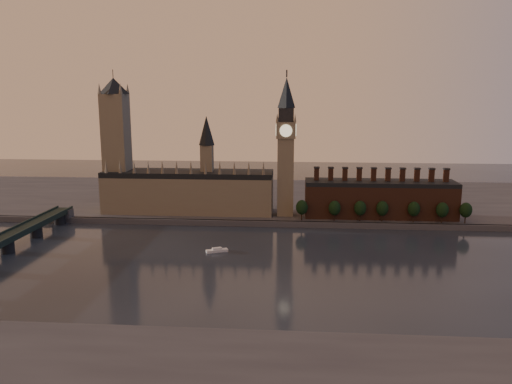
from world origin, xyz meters
TOP-DOWN VIEW (x-y plane):
  - ground at (0.00, 0.00)m, footprint 900.00×900.00m
  - north_bank at (0.00, 178.04)m, footprint 900.00×182.00m
  - palace_of_westminster at (-64.41, 114.91)m, footprint 130.00×30.30m
  - victoria_tower at (-120.00, 115.00)m, footprint 24.00×24.00m
  - big_ben at (10.00, 110.00)m, footprint 15.00×15.00m
  - chimney_block at (80.00, 110.00)m, footprint 110.00×25.00m
  - embankment_tree_0 at (22.25, 94.40)m, footprint 8.60×8.60m
  - embankment_tree_1 at (45.71, 93.97)m, footprint 8.60×8.60m
  - embankment_tree_2 at (63.97, 95.00)m, footprint 8.60×8.60m
  - embankment_tree_3 at (79.71, 95.37)m, footprint 8.60×8.60m
  - embankment_tree_4 at (101.83, 95.14)m, footprint 8.60×8.60m
  - embankment_tree_5 at (121.17, 93.71)m, footprint 8.60×8.60m
  - embankment_tree_6 at (137.52, 94.31)m, footprint 8.60×8.60m
  - river_boat at (-29.65, 27.83)m, footprint 13.53×8.43m

SIDE VIEW (x-z plane):
  - ground at x=0.00m, z-range 0.00..0.00m
  - river_boat at x=-29.65m, z-range -0.31..2.31m
  - north_bank at x=0.00m, z-range 0.00..4.00m
  - embankment_tree_0 at x=22.25m, z-range 6.03..20.91m
  - embankment_tree_1 at x=45.71m, z-range 6.03..20.91m
  - embankment_tree_2 at x=63.97m, z-range 6.03..20.91m
  - embankment_tree_3 at x=79.71m, z-range 6.03..20.91m
  - embankment_tree_4 at x=101.83m, z-range 6.03..20.91m
  - embankment_tree_5 at x=121.17m, z-range 6.03..20.91m
  - embankment_tree_6 at x=137.52m, z-range 6.03..20.91m
  - chimney_block at x=80.00m, z-range -0.68..36.32m
  - palace_of_westminster at x=-64.41m, z-range -15.37..58.63m
  - big_ben at x=10.00m, z-range 3.33..110.33m
  - victoria_tower at x=-120.00m, z-range 5.09..113.09m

